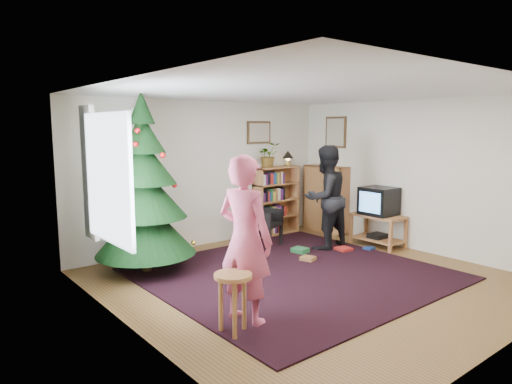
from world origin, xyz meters
TOP-DOWN VIEW (x-y plane):
  - floor at (0.00, 0.00)m, footprint 5.00×5.00m
  - ceiling at (0.00, 0.00)m, footprint 5.00×5.00m
  - wall_back at (0.00, 2.50)m, footprint 5.00×0.02m
  - wall_front at (0.00, -2.50)m, footprint 5.00×0.02m
  - wall_left at (-2.50, 0.00)m, footprint 0.02×5.00m
  - wall_right at (2.50, 0.00)m, footprint 0.02×5.00m
  - rug at (0.00, 0.30)m, footprint 3.80×3.60m
  - window_pane at (-2.47, 0.60)m, footprint 0.04×1.20m
  - curtain at (-2.43, 1.30)m, footprint 0.06×0.35m
  - picture_back at (1.15, 2.48)m, footprint 0.55×0.03m
  - picture_right at (2.48, 1.75)m, footprint 0.03×0.50m
  - christmas_tree at (-1.55, 1.70)m, footprint 1.40×1.40m
  - bookshelf_back at (1.47, 2.34)m, footprint 0.95×0.30m
  - bookshelf_right at (2.34, 1.85)m, footprint 0.30×0.95m
  - tv_stand at (2.22, 0.52)m, footprint 0.49×0.88m
  - crt_tv at (2.22, 0.52)m, footprint 0.51×0.55m
  - armchair at (0.63, 1.79)m, footprint 0.63×0.65m
  - stool at (-1.76, -0.69)m, footprint 0.38×0.38m
  - person_standing at (-1.48, -0.52)m, footprint 0.58×0.74m
  - person_by_chair at (1.36, 0.97)m, footprint 0.87×0.69m
  - potted_plant at (1.27, 2.34)m, footprint 0.49×0.45m
  - table_lamp at (1.77, 2.34)m, footprint 0.22×0.22m
  - floor_clutter at (1.33, 0.74)m, footprint 1.45×0.79m

SIDE VIEW (x-z plane):
  - floor at x=0.00m, z-range 0.00..0.00m
  - rug at x=0.00m, z-range 0.00..0.02m
  - floor_clutter at x=1.33m, z-range 0.00..0.08m
  - tv_stand at x=2.22m, z-range 0.05..0.60m
  - armchair at x=0.63m, z-range 0.03..0.92m
  - stool at x=-1.76m, z-range 0.17..0.80m
  - bookshelf_back at x=1.47m, z-range 0.01..1.31m
  - bookshelf_right at x=2.34m, z-range 0.01..1.31m
  - crt_tv at x=2.22m, z-range 0.55..1.03m
  - person_by_chair at x=1.36m, z-range 0.00..1.75m
  - person_standing at x=-1.48m, z-range 0.00..1.77m
  - christmas_tree at x=-1.55m, z-range -0.21..2.33m
  - wall_back at x=0.00m, z-range 0.00..2.50m
  - wall_front at x=0.00m, z-range 0.00..2.50m
  - wall_left at x=-2.50m, z-range 0.00..2.50m
  - wall_right at x=2.50m, z-range 0.00..2.50m
  - window_pane at x=-2.47m, z-range 0.80..2.20m
  - curtain at x=-2.43m, z-range 0.70..2.30m
  - table_lamp at x=1.77m, z-range 1.35..1.65m
  - potted_plant at x=1.27m, z-range 1.30..1.76m
  - picture_back at x=1.15m, z-range 1.74..2.16m
  - picture_right at x=2.48m, z-range 1.65..2.25m
  - ceiling at x=0.00m, z-range 2.50..2.50m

